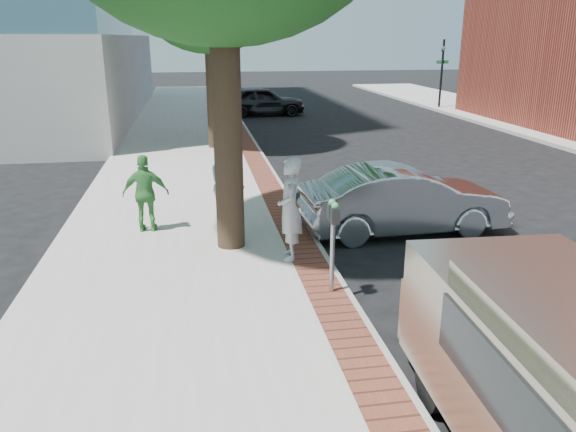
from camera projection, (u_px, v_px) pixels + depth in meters
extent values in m
plane|color=black|center=(277.00, 293.00, 9.03)|extent=(120.00, 120.00, 0.00)
cube|color=#9E9991|center=(186.00, 176.00, 16.29)|extent=(5.00, 60.00, 0.15)
cube|color=brown|center=(261.00, 170.00, 16.61)|extent=(0.60, 60.00, 0.01)
cube|color=gray|center=(273.00, 173.00, 16.69)|extent=(0.10, 60.00, 0.15)
cylinder|color=black|center=(232.00, 77.00, 29.26)|extent=(0.12, 0.12, 3.80)
imported|color=black|center=(231.00, 56.00, 28.92)|extent=(0.18, 0.15, 0.90)
cube|color=#1E7238|center=(232.00, 64.00, 29.04)|extent=(0.70, 0.03, 0.18)
cylinder|color=black|center=(441.00, 75.00, 31.09)|extent=(0.12, 0.12, 3.80)
imported|color=black|center=(443.00, 54.00, 30.75)|extent=(0.18, 0.15, 0.90)
cube|color=#1E7238|center=(442.00, 62.00, 30.87)|extent=(0.70, 0.03, 0.18)
cylinder|color=black|center=(228.00, 130.00, 10.01)|extent=(0.52, 0.52, 4.40)
cylinder|color=black|center=(212.00, 92.00, 19.59)|extent=(0.40, 0.40, 3.85)
cylinder|color=gray|center=(332.00, 257.00, 8.55)|extent=(0.07, 0.07, 1.15)
cube|color=#2D3030|center=(335.00, 216.00, 8.25)|extent=(0.12, 0.14, 0.24)
cube|color=#2D3030|center=(332.00, 212.00, 8.42)|extent=(0.12, 0.14, 0.24)
sphere|color=#3F8C4C|center=(335.00, 206.00, 8.21)|extent=(0.11, 0.11, 0.11)
sphere|color=#3F8C4C|center=(332.00, 203.00, 8.38)|extent=(0.11, 0.11, 0.11)
imported|color=#ABABB0|center=(290.00, 209.00, 9.78)|extent=(0.50, 0.71, 1.83)
imported|color=#84A0CD|center=(227.00, 185.00, 11.61)|extent=(0.87, 0.99, 1.73)
imported|color=#408D40|center=(146.00, 193.00, 11.24)|extent=(0.94, 0.44, 1.57)
imported|color=#B9BBC0|center=(403.00, 200.00, 11.63)|extent=(4.30, 1.66, 1.40)
imported|color=black|center=(262.00, 101.00, 29.09)|extent=(4.49, 1.98, 1.50)
cube|color=gray|center=(487.00, 321.00, 6.63)|extent=(1.90, 0.99, 0.80)
cylinder|color=black|center=(435.00, 383.00, 6.13)|extent=(0.25, 0.65, 0.64)
cylinder|color=black|center=(575.00, 373.00, 6.32)|extent=(0.25, 0.65, 0.64)
cube|color=black|center=(489.00, 377.00, 4.54)|extent=(0.11, 2.01, 0.55)
cube|color=black|center=(473.00, 280.00, 6.95)|extent=(1.61, 0.09, 0.40)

